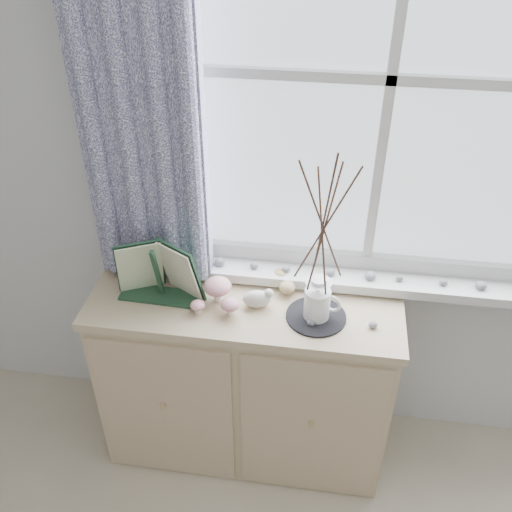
# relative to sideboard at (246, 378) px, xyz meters

# --- Properties ---
(sideboard) EXTENTS (1.20, 0.45, 0.85)m
(sideboard) POSITION_rel_sideboard_xyz_m (0.00, 0.00, 0.00)
(sideboard) COLOR tan
(sideboard) RESTS_ON ground
(botanical_book) EXTENTS (0.37, 0.14, 0.26)m
(botanical_book) POSITION_rel_sideboard_xyz_m (-0.32, -0.05, 0.55)
(botanical_book) COLOR #1C3A26
(botanical_book) RESTS_ON sideboard
(toadstool_cluster) EXTENTS (0.18, 0.16, 0.10)m
(toadstool_cluster) POSITION_rel_sideboard_xyz_m (-0.09, -0.03, 0.48)
(toadstool_cluster) COLOR white
(toadstool_cluster) RESTS_ON sideboard
(wooden_eggs) EXTENTS (0.10, 0.12, 0.08)m
(wooden_eggs) POSITION_rel_sideboard_xyz_m (0.13, 0.10, 0.46)
(wooden_eggs) COLOR tan
(wooden_eggs) RESTS_ON sideboard
(songbird_figurine) EXTENTS (0.16, 0.09, 0.08)m
(songbird_figurine) POSITION_rel_sideboard_xyz_m (0.05, -0.02, 0.46)
(songbird_figurine) COLOR silver
(songbird_figurine) RESTS_ON sideboard
(crocheted_doily) EXTENTS (0.22, 0.22, 0.01)m
(crocheted_doily) POSITION_rel_sideboard_xyz_m (0.27, -0.05, 0.43)
(crocheted_doily) COLOR black
(crocheted_doily) RESTS_ON sideboard
(twig_pitcher) EXTENTS (0.33, 0.33, 0.72)m
(twig_pitcher) POSITION_rel_sideboard_xyz_m (0.27, -0.05, 0.84)
(twig_pitcher) COLOR white
(twig_pitcher) RESTS_ON crocheted_doily
(sideboard_pebbles) EXTENTS (0.33, 0.23, 0.02)m
(sideboard_pebbles) POSITION_rel_sideboard_xyz_m (0.30, 0.00, 0.44)
(sideboard_pebbles) COLOR gray
(sideboard_pebbles) RESTS_ON sideboard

